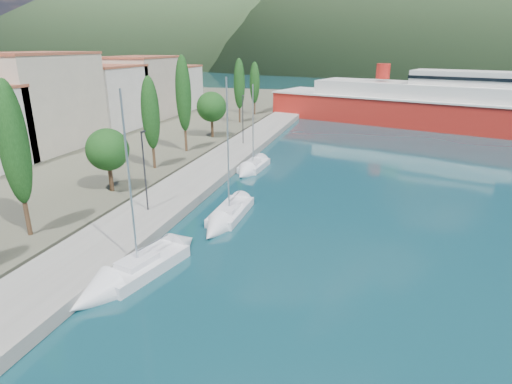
% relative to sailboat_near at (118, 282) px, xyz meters
% --- Properties ---
extents(ground, '(1400.00, 1400.00, 0.00)m').
position_rel_sailboat_near_xyz_m(ground, '(5.75, 113.96, -0.31)').
color(ground, '#113C45').
extents(quay, '(5.00, 88.00, 0.80)m').
position_rel_sailboat_near_xyz_m(quay, '(-3.25, 19.96, 0.09)').
color(quay, gray).
rests_on(quay, ground).
extents(town_buildings, '(9.20, 69.20, 11.30)m').
position_rel_sailboat_near_xyz_m(town_buildings, '(-26.25, 30.86, 5.25)').
color(town_buildings, beige).
rests_on(town_buildings, land_strip).
extents(tree_row, '(4.04, 62.80, 11.06)m').
position_rel_sailboat_near_xyz_m(tree_row, '(-8.69, 26.06, 5.55)').
color(tree_row, '#47301E').
rests_on(tree_row, land_strip).
extents(lamp_posts, '(0.15, 47.32, 6.06)m').
position_rel_sailboat_near_xyz_m(lamp_posts, '(-3.25, 9.84, 3.77)').
color(lamp_posts, '#2D2D33').
rests_on(lamp_posts, quay).
extents(sailboat_near, '(4.29, 8.44, 11.64)m').
position_rel_sailboat_near_xyz_m(sailboat_near, '(0.00, 0.00, 0.00)').
color(sailboat_near, silver).
rests_on(sailboat_near, ground).
extents(sailboat_mid, '(2.12, 7.98, 11.48)m').
position_rel_sailboat_near_xyz_m(sailboat_mid, '(2.61, 9.76, -0.03)').
color(sailboat_mid, silver).
rests_on(sailboat_mid, ground).
extents(sailboat_far, '(2.57, 6.82, 9.85)m').
position_rel_sailboat_near_xyz_m(sailboat_far, '(0.51, 23.57, -0.03)').
color(sailboat_far, silver).
rests_on(sailboat_far, ground).
extents(ferry, '(52.81, 26.27, 10.31)m').
position_rel_sailboat_near_xyz_m(ferry, '(20.30, 58.49, 2.83)').
color(ferry, '#B42018').
rests_on(ferry, ground).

